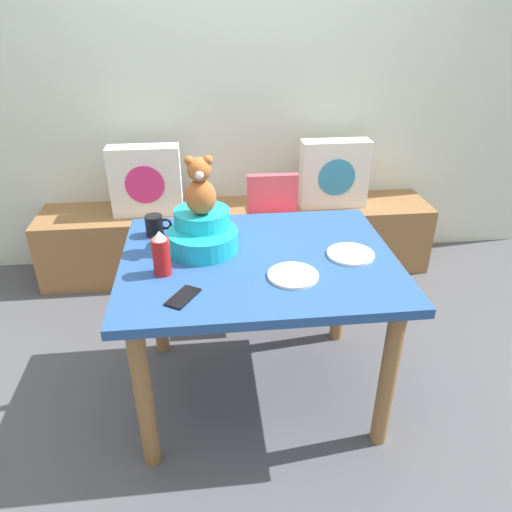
% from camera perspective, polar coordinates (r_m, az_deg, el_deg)
% --- Properties ---
extents(ground_plane, '(8.00, 8.00, 0.00)m').
position_cam_1_polar(ground_plane, '(2.46, 0.27, -15.42)').
color(ground_plane, '#4C4C51').
extents(back_wall, '(4.40, 0.10, 2.60)m').
position_cam_1_polar(back_wall, '(3.26, -2.85, 21.32)').
color(back_wall, silver).
rests_on(back_wall, ground_plane).
extents(window_bench, '(2.60, 0.44, 0.46)m').
position_cam_1_polar(window_bench, '(3.31, -2.10, 2.04)').
color(window_bench, olive).
rests_on(window_bench, ground_plane).
extents(pillow_floral_left, '(0.44, 0.15, 0.44)m').
position_cam_1_polar(pillow_floral_left, '(3.14, -12.93, 8.68)').
color(pillow_floral_left, white).
rests_on(pillow_floral_left, window_bench).
extents(pillow_floral_right, '(0.44, 0.15, 0.44)m').
position_cam_1_polar(pillow_floral_right, '(3.22, 9.22, 9.58)').
color(pillow_floral_right, white).
rests_on(pillow_floral_right, window_bench).
extents(book_stack, '(0.20, 0.14, 0.05)m').
position_cam_1_polar(book_stack, '(3.20, -6.60, 5.94)').
color(book_stack, '#BE7DBE').
rests_on(book_stack, window_bench).
extents(dining_table, '(1.15, 0.90, 0.74)m').
position_cam_1_polar(dining_table, '(2.07, 0.30, -2.82)').
color(dining_table, '#264C8C').
rests_on(dining_table, ground_plane).
extents(highchair, '(0.34, 0.45, 0.79)m').
position_cam_1_polar(highchair, '(2.82, 2.27, 3.60)').
color(highchair, '#D84C59').
rests_on(highchair, ground_plane).
extents(infant_seat_teal, '(0.30, 0.33, 0.16)m').
position_cam_1_polar(infant_seat_teal, '(2.07, -6.33, 2.77)').
color(infant_seat_teal, '#1AB0C4').
rests_on(infant_seat_teal, dining_table).
extents(teddy_bear, '(0.13, 0.12, 0.25)m').
position_cam_1_polar(teddy_bear, '(1.99, -6.65, 8.11)').
color(teddy_bear, '#B3602C').
rests_on(teddy_bear, infant_seat_teal).
extents(ketchup_bottle, '(0.07, 0.07, 0.18)m').
position_cam_1_polar(ketchup_bottle, '(1.89, -11.18, 0.24)').
color(ketchup_bottle, red).
rests_on(ketchup_bottle, dining_table).
extents(coffee_mug, '(0.12, 0.08, 0.09)m').
position_cam_1_polar(coffee_mug, '(2.23, -11.90, 3.58)').
color(coffee_mug, black).
rests_on(coffee_mug, dining_table).
extents(dinner_plate_near, '(0.20, 0.20, 0.01)m').
position_cam_1_polar(dinner_plate_near, '(2.06, 11.15, 0.22)').
color(dinner_plate_near, white).
rests_on(dinner_plate_near, dining_table).
extents(dinner_plate_far, '(0.20, 0.20, 0.01)m').
position_cam_1_polar(dinner_plate_far, '(1.88, 4.41, -2.30)').
color(dinner_plate_far, white).
rests_on(dinner_plate_far, dining_table).
extents(cell_phone, '(0.14, 0.16, 0.01)m').
position_cam_1_polar(cell_phone, '(1.77, -8.64, -4.83)').
color(cell_phone, black).
rests_on(cell_phone, dining_table).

